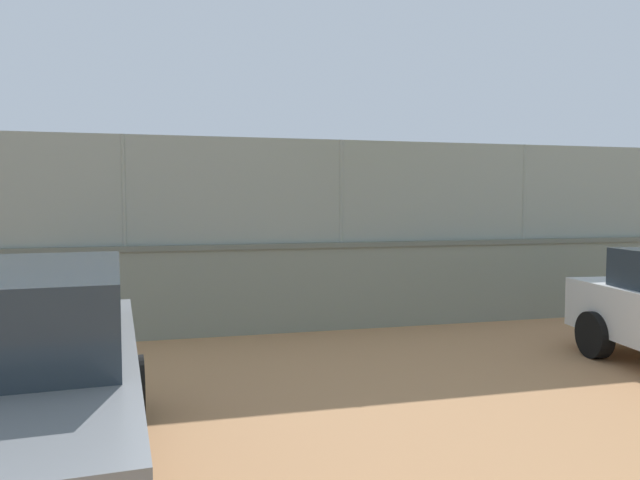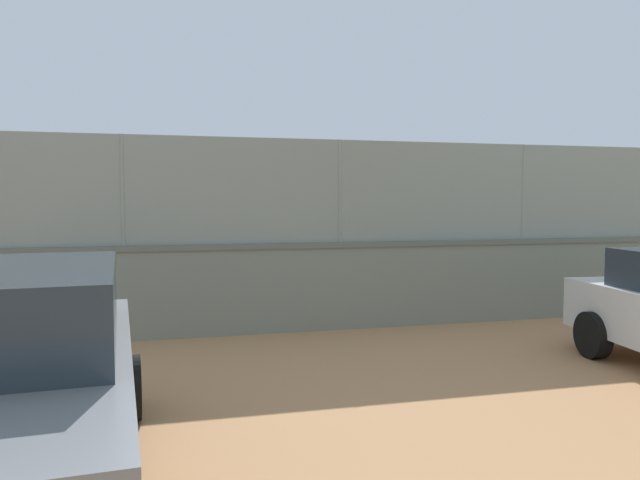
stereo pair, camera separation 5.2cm
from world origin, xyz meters
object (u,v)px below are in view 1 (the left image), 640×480
object	(u,v)px
sports_ball	(276,274)
courtside_bench	(371,287)
player_near_wall_returning	(326,229)
player_foreground_swinging	(265,241)
spare_ball_by_wall	(591,297)
parked_car_grey	(6,384)
player_crossing_court	(188,231)

from	to	relation	value
sports_ball	courtside_bench	world-z (taller)	courtside_bench
player_near_wall_returning	sports_ball	world-z (taller)	player_near_wall_returning
player_foreground_swinging	player_near_wall_returning	size ratio (longest dim) A/B	1.00
player_near_wall_returning	spare_ball_by_wall	size ratio (longest dim) A/B	11.75
player_foreground_swinging	parked_car_grey	distance (m)	12.78
parked_car_grey	spare_ball_by_wall	bearing A→B (deg)	-145.87
spare_ball_by_wall	sports_ball	bearing A→B (deg)	-40.22
courtside_bench	player_foreground_swinging	bearing A→B (deg)	-78.77
player_near_wall_returning	sports_ball	xyz separation A→B (m)	(3.20, 7.34, -0.84)
player_foreground_swinging	player_crossing_court	world-z (taller)	player_crossing_court
sports_ball	spare_ball_by_wall	distance (m)	7.75
player_crossing_court	player_foreground_swinging	bearing A→B (deg)	108.42
player_foreground_swinging	sports_ball	bearing A→B (deg)	104.22
player_crossing_court	sports_ball	distance (m)	7.21
spare_ball_by_wall	player_crossing_court	bearing A→B (deg)	-55.48
player_foreground_swinging	player_near_wall_returning	bearing A→B (deg)	-117.34
sports_ball	courtside_bench	distance (m)	5.29
player_crossing_court	parked_car_grey	size ratio (longest dim) A/B	0.38
player_near_wall_returning	parked_car_grey	distance (m)	20.08
sports_ball	parked_car_grey	distance (m)	12.12
courtside_bench	parked_car_grey	xyz separation A→B (m)	(4.67, 6.34, 0.38)
player_near_wall_returning	courtside_bench	xyz separation A→B (m)	(2.22, 12.53, -0.49)
courtside_bench	parked_car_grey	distance (m)	7.88
parked_car_grey	player_near_wall_returning	bearing A→B (deg)	-110.06
player_foreground_swinging	player_near_wall_returning	world-z (taller)	player_foreground_swinging
player_near_wall_returning	spare_ball_by_wall	world-z (taller)	player_near_wall_returning
sports_ball	spare_ball_by_wall	world-z (taller)	sports_ball
player_crossing_court	player_near_wall_returning	world-z (taller)	player_crossing_court
parked_car_grey	courtside_bench	bearing A→B (deg)	-126.39
player_foreground_swinging	spare_ball_by_wall	xyz separation A→B (m)	(-6.12, 5.78, -0.88)
player_near_wall_returning	courtside_bench	bearing A→B (deg)	79.97
player_crossing_court	parked_car_grey	distance (m)	18.39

